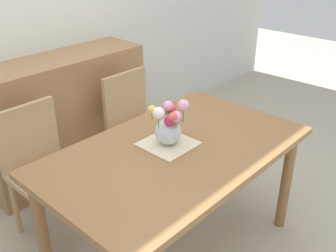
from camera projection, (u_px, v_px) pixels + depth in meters
name	position (u px, v px, depth m)	size (l,w,h in m)	color
ground_plane	(175.00, 249.00, 2.56)	(12.00, 12.00, 0.00)	#B7AD99
back_wall	(16.00, 1.00, 2.89)	(7.00, 0.10, 2.80)	silver
dining_table	(176.00, 163.00, 2.25)	(1.54, 0.93, 0.77)	olive
chair_left	(40.00, 163.00, 2.53)	(0.42, 0.42, 0.90)	tan
chair_right	(135.00, 121.00, 3.08)	(0.42, 0.42, 0.90)	tan
dresser	(65.00, 116.00, 3.21)	(1.40, 0.47, 1.00)	#9E7047
placemat	(168.00, 144.00, 2.24)	(0.28, 0.28, 0.01)	beige
flower_vase	(169.00, 124.00, 2.18)	(0.23, 0.22, 0.27)	silver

